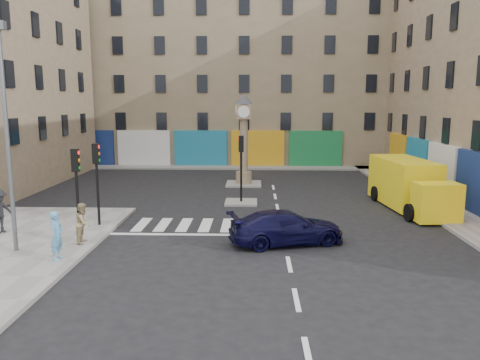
{
  "coord_description": "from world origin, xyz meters",
  "views": [
    {
      "loc": [
        -1.22,
        -17.84,
        5.68
      ],
      "look_at": [
        -1.94,
        4.05,
        2.0
      ],
      "focal_mm": 35.0,
      "sensor_mm": 36.0,
      "label": 1
    }
  ],
  "objects_px": {
    "clock_pillar": "(244,133)",
    "yellow_van": "(409,185)",
    "navy_sedan": "(286,227)",
    "pedestrian_blue": "(57,236)",
    "traffic_light_left_far": "(97,171)",
    "lamp_post": "(6,127)",
    "traffic_light_island": "(241,158)",
    "pedestrian_tan": "(83,223)",
    "traffic_light_left_near": "(76,180)"
  },
  "relations": [
    {
      "from": "traffic_light_island",
      "to": "lamp_post",
      "type": "xyz_separation_m",
      "value": [
        -8.2,
        -9.2,
        2.2
      ]
    },
    {
      "from": "traffic_light_left_near",
      "to": "traffic_light_left_far",
      "type": "distance_m",
      "value": 2.4
    },
    {
      "from": "clock_pillar",
      "to": "pedestrian_blue",
      "type": "bearing_deg",
      "value": -110.93
    },
    {
      "from": "lamp_post",
      "to": "pedestrian_tan",
      "type": "xyz_separation_m",
      "value": [
        2.2,
        1.07,
        -3.84
      ]
    },
    {
      "from": "lamp_post",
      "to": "pedestrian_blue",
      "type": "relative_size",
      "value": 4.73
    },
    {
      "from": "navy_sedan",
      "to": "pedestrian_blue",
      "type": "bearing_deg",
      "value": 92.37
    },
    {
      "from": "traffic_light_left_near",
      "to": "lamp_post",
      "type": "bearing_deg",
      "value": -143.62
    },
    {
      "from": "yellow_van",
      "to": "pedestrian_blue",
      "type": "distance_m",
      "value": 17.76
    },
    {
      "from": "traffic_light_island",
      "to": "navy_sedan",
      "type": "height_order",
      "value": "traffic_light_island"
    },
    {
      "from": "traffic_light_left_near",
      "to": "yellow_van",
      "type": "bearing_deg",
      "value": 24.06
    },
    {
      "from": "traffic_light_island",
      "to": "navy_sedan",
      "type": "xyz_separation_m",
      "value": [
        2.06,
        -7.53,
        -1.92
      ]
    },
    {
      "from": "traffic_light_left_far",
      "to": "lamp_post",
      "type": "bearing_deg",
      "value": -116.57
    },
    {
      "from": "clock_pillar",
      "to": "yellow_van",
      "type": "distance_m",
      "value": 11.61
    },
    {
      "from": "clock_pillar",
      "to": "pedestrian_tan",
      "type": "bearing_deg",
      "value": -113.02
    },
    {
      "from": "yellow_van",
      "to": "pedestrian_blue",
      "type": "relative_size",
      "value": 4.14
    },
    {
      "from": "traffic_light_island",
      "to": "pedestrian_blue",
      "type": "relative_size",
      "value": 2.11
    },
    {
      "from": "traffic_light_island",
      "to": "navy_sedan",
      "type": "bearing_deg",
      "value": -74.71
    },
    {
      "from": "clock_pillar",
      "to": "yellow_van",
      "type": "bearing_deg",
      "value": -37.7
    },
    {
      "from": "traffic_light_left_far",
      "to": "lamp_post",
      "type": "distance_m",
      "value": 4.77
    },
    {
      "from": "yellow_van",
      "to": "pedestrian_tan",
      "type": "relative_size",
      "value": 4.53
    },
    {
      "from": "navy_sedan",
      "to": "yellow_van",
      "type": "bearing_deg",
      "value": -62.02
    },
    {
      "from": "pedestrian_tan",
      "to": "traffic_light_left_near",
      "type": "bearing_deg",
      "value": 42.95
    },
    {
      "from": "traffic_light_left_far",
      "to": "traffic_light_island",
      "type": "xyz_separation_m",
      "value": [
        6.3,
        5.4,
        -0.03
      ]
    },
    {
      "from": "traffic_light_left_near",
      "to": "traffic_light_island",
      "type": "bearing_deg",
      "value": 51.07
    },
    {
      "from": "clock_pillar",
      "to": "traffic_light_left_far",
      "type": "bearing_deg",
      "value": -118.94
    },
    {
      "from": "navy_sedan",
      "to": "yellow_van",
      "type": "relative_size",
      "value": 0.64
    },
    {
      "from": "traffic_light_left_far",
      "to": "traffic_light_left_near",
      "type": "bearing_deg",
      "value": -90.0
    },
    {
      "from": "lamp_post",
      "to": "pedestrian_tan",
      "type": "bearing_deg",
      "value": 25.98
    },
    {
      "from": "traffic_light_island",
      "to": "lamp_post",
      "type": "height_order",
      "value": "lamp_post"
    },
    {
      "from": "clock_pillar",
      "to": "yellow_van",
      "type": "xyz_separation_m",
      "value": [
        9.01,
        -6.96,
        -2.27
      ]
    },
    {
      "from": "navy_sedan",
      "to": "pedestrian_tan",
      "type": "height_order",
      "value": "pedestrian_tan"
    },
    {
      "from": "traffic_light_left_far",
      "to": "pedestrian_tan",
      "type": "relative_size",
      "value": 2.31
    },
    {
      "from": "pedestrian_blue",
      "to": "yellow_van",
      "type": "bearing_deg",
      "value": -55.37
    },
    {
      "from": "pedestrian_blue",
      "to": "navy_sedan",
      "type": "bearing_deg",
      "value": -68.82
    },
    {
      "from": "navy_sedan",
      "to": "pedestrian_tan",
      "type": "xyz_separation_m",
      "value": [
        -8.06,
        -0.6,
        0.28
      ]
    },
    {
      "from": "pedestrian_tan",
      "to": "pedestrian_blue",
      "type": "bearing_deg",
      "value": 175.37
    },
    {
      "from": "lamp_post",
      "to": "navy_sedan",
      "type": "height_order",
      "value": "lamp_post"
    },
    {
      "from": "pedestrian_blue",
      "to": "pedestrian_tan",
      "type": "bearing_deg",
      "value": -1.71
    },
    {
      "from": "clock_pillar",
      "to": "pedestrian_tan",
      "type": "distance_m",
      "value": 15.56
    },
    {
      "from": "traffic_light_left_far",
      "to": "clock_pillar",
      "type": "height_order",
      "value": "clock_pillar"
    },
    {
      "from": "traffic_light_island",
      "to": "pedestrian_tan",
      "type": "distance_m",
      "value": 10.23
    },
    {
      "from": "pedestrian_tan",
      "to": "traffic_light_island",
      "type": "bearing_deg",
      "value": -35.93
    },
    {
      "from": "navy_sedan",
      "to": "pedestrian_blue",
      "type": "xyz_separation_m",
      "value": [
        -8.24,
        -2.64,
        0.35
      ]
    },
    {
      "from": "lamp_post",
      "to": "traffic_light_island",
      "type": "bearing_deg",
      "value": 48.29
    },
    {
      "from": "traffic_light_left_near",
      "to": "clock_pillar",
      "type": "distance_m",
      "value": 15.19
    },
    {
      "from": "traffic_light_left_far",
      "to": "pedestrian_tan",
      "type": "bearing_deg",
      "value": -83.72
    },
    {
      "from": "traffic_light_island",
      "to": "clock_pillar",
      "type": "xyz_separation_m",
      "value": [
        0.0,
        6.0,
        0.96
      ]
    },
    {
      "from": "traffic_light_island",
      "to": "yellow_van",
      "type": "bearing_deg",
      "value": -6.13
    },
    {
      "from": "traffic_light_island",
      "to": "pedestrian_blue",
      "type": "xyz_separation_m",
      "value": [
        -6.18,
        -10.17,
        -1.56
      ]
    },
    {
      "from": "traffic_light_island",
      "to": "yellow_van",
      "type": "distance_m",
      "value": 9.15
    }
  ]
}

